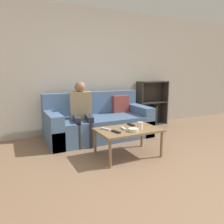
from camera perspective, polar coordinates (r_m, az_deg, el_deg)
name	(u,v)px	position (r m, az deg, el deg)	size (l,w,h in m)	color
ground_plane	(166,184)	(2.79, 14.00, -17.87)	(22.00, 22.00, 0.00)	#84664C
wall_back	(87,71)	(4.76, -6.54, 10.51)	(12.00, 0.06, 2.60)	#B7B2A8
couch	(99,123)	(4.34, -3.46, -2.90)	(2.02, 0.91, 0.89)	#4C6B93
bookshelf	(150,108)	(5.45, 9.80, 1.09)	(0.77, 0.28, 1.06)	#332D28
coffee_table	(128,132)	(3.38, 4.23, -5.13)	(0.96, 0.62, 0.44)	brown
person_adult	(81,108)	(4.06, -8.02, 1.17)	(0.46, 0.68, 1.12)	#282D38
cup_near	(140,126)	(3.37, 7.36, -3.52)	(0.09, 0.09, 0.11)	silver
tv_remote_0	(124,128)	(3.36, 3.03, -4.28)	(0.08, 0.18, 0.02)	#B7B7BC
tv_remote_1	(131,125)	(3.59, 5.00, -3.30)	(0.05, 0.17, 0.02)	black
tv_remote_2	(116,132)	(3.18, 1.04, -5.15)	(0.08, 0.18, 0.02)	black
tv_remote_3	(106,129)	(3.32, -1.59, -4.45)	(0.12, 0.17, 0.02)	#B7B7BC
snack_bowl	(133,130)	(3.24, 5.58, -4.67)	(0.15, 0.15, 0.05)	beige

